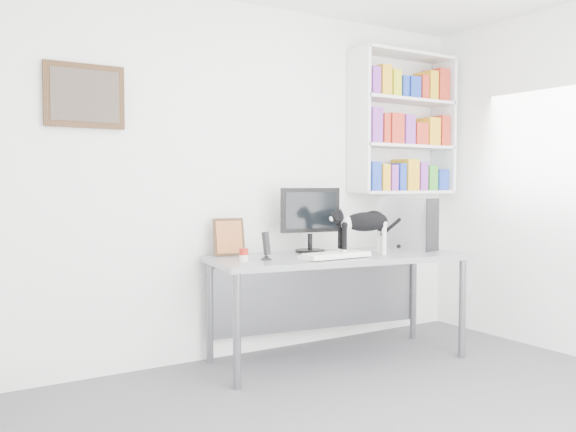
{
  "coord_description": "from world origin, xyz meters",
  "views": [
    {
      "loc": [
        -2.31,
        -2.16,
        1.32
      ],
      "look_at": [
        0.0,
        1.53,
        1.09
      ],
      "focal_mm": 38.0,
      "sensor_mm": 36.0,
      "label": 1
    }
  ],
  "objects_px": {
    "keyboard": "(335,255)",
    "leaning_print": "(229,236)",
    "bookshelf": "(404,124)",
    "monitor": "(310,220)",
    "cat": "(364,233)",
    "pc_tower": "(409,224)",
    "desk": "(338,308)",
    "soup_can": "(244,255)",
    "speaker": "(266,245)"
  },
  "relations": [
    {
      "from": "bookshelf",
      "to": "monitor",
      "type": "bearing_deg",
      "value": -172.7
    },
    {
      "from": "desk",
      "to": "keyboard",
      "type": "bearing_deg",
      "value": -124.48
    },
    {
      "from": "pc_tower",
      "to": "leaning_print",
      "type": "distance_m",
      "value": 1.46
    },
    {
      "from": "desk",
      "to": "pc_tower",
      "type": "distance_m",
      "value": 0.92
    },
    {
      "from": "speaker",
      "to": "bookshelf",
      "type": "bearing_deg",
      "value": -3.01
    },
    {
      "from": "keyboard",
      "to": "bookshelf",
      "type": "bearing_deg",
      "value": 23.21
    },
    {
      "from": "bookshelf",
      "to": "leaning_print",
      "type": "relative_size",
      "value": 4.34
    },
    {
      "from": "keyboard",
      "to": "leaning_print",
      "type": "distance_m",
      "value": 0.79
    },
    {
      "from": "monitor",
      "to": "pc_tower",
      "type": "height_order",
      "value": "monitor"
    },
    {
      "from": "speaker",
      "to": "cat",
      "type": "relative_size",
      "value": 0.37
    },
    {
      "from": "bookshelf",
      "to": "soup_can",
      "type": "distance_m",
      "value": 2.09
    },
    {
      "from": "speaker",
      "to": "leaning_print",
      "type": "height_order",
      "value": "leaning_print"
    },
    {
      "from": "monitor",
      "to": "leaning_print",
      "type": "xyz_separation_m",
      "value": [
        -0.63,
        0.14,
        -0.11
      ]
    },
    {
      "from": "desk",
      "to": "soup_can",
      "type": "bearing_deg",
      "value": -172.27
    },
    {
      "from": "desk",
      "to": "speaker",
      "type": "bearing_deg",
      "value": -173.35
    },
    {
      "from": "pc_tower",
      "to": "speaker",
      "type": "bearing_deg",
      "value": 165.16
    },
    {
      "from": "keyboard",
      "to": "speaker",
      "type": "xyz_separation_m",
      "value": [
        -0.46,
        0.17,
        0.08
      ]
    },
    {
      "from": "bookshelf",
      "to": "speaker",
      "type": "bearing_deg",
      "value": -167.07
    },
    {
      "from": "leaning_print",
      "to": "speaker",
      "type": "bearing_deg",
      "value": -63.92
    },
    {
      "from": "keyboard",
      "to": "speaker",
      "type": "height_order",
      "value": "speaker"
    },
    {
      "from": "desk",
      "to": "keyboard",
      "type": "relative_size",
      "value": 3.68
    },
    {
      "from": "cat",
      "to": "soup_can",
      "type": "bearing_deg",
      "value": 178.44
    },
    {
      "from": "desk",
      "to": "soup_can",
      "type": "xyz_separation_m",
      "value": [
        -0.78,
        0.01,
        0.44
      ]
    },
    {
      "from": "bookshelf",
      "to": "cat",
      "type": "distance_m",
      "value": 1.35
    },
    {
      "from": "bookshelf",
      "to": "keyboard",
      "type": "xyz_separation_m",
      "value": [
        -1.14,
        -0.54,
        -1.04
      ]
    },
    {
      "from": "monitor",
      "to": "soup_can",
      "type": "height_order",
      "value": "monitor"
    },
    {
      "from": "soup_can",
      "to": "monitor",
      "type": "bearing_deg",
      "value": 18.7
    },
    {
      "from": "soup_can",
      "to": "leaning_print",
      "type": "bearing_deg",
      "value": 78.64
    },
    {
      "from": "keyboard",
      "to": "pc_tower",
      "type": "bearing_deg",
      "value": 6.18
    },
    {
      "from": "bookshelf",
      "to": "speaker",
      "type": "relative_size",
      "value": 6.08
    },
    {
      "from": "pc_tower",
      "to": "cat",
      "type": "distance_m",
      "value": 0.56
    },
    {
      "from": "speaker",
      "to": "leaning_print",
      "type": "relative_size",
      "value": 0.71
    },
    {
      "from": "bookshelf",
      "to": "leaning_print",
      "type": "distance_m",
      "value": 1.94
    },
    {
      "from": "keyboard",
      "to": "leaning_print",
      "type": "height_order",
      "value": "leaning_print"
    },
    {
      "from": "monitor",
      "to": "cat",
      "type": "relative_size",
      "value": 0.93
    },
    {
      "from": "cat",
      "to": "keyboard",
      "type": "bearing_deg",
      "value": -169.6
    },
    {
      "from": "desk",
      "to": "pc_tower",
      "type": "xyz_separation_m",
      "value": [
        0.69,
        -0.03,
        0.61
      ]
    },
    {
      "from": "speaker",
      "to": "cat",
      "type": "bearing_deg",
      "value": -27.87
    },
    {
      "from": "leaning_print",
      "to": "cat",
      "type": "height_order",
      "value": "cat"
    },
    {
      "from": "bookshelf",
      "to": "monitor",
      "type": "relative_size",
      "value": 2.44
    },
    {
      "from": "bookshelf",
      "to": "speaker",
      "type": "height_order",
      "value": "bookshelf"
    },
    {
      "from": "desk",
      "to": "soup_can",
      "type": "distance_m",
      "value": 0.9
    },
    {
      "from": "cat",
      "to": "desk",
      "type": "bearing_deg",
      "value": 142.92
    },
    {
      "from": "bookshelf",
      "to": "desk",
      "type": "height_order",
      "value": "bookshelf"
    },
    {
      "from": "bookshelf",
      "to": "soup_can",
      "type": "height_order",
      "value": "bookshelf"
    },
    {
      "from": "speaker",
      "to": "cat",
      "type": "distance_m",
      "value": 0.76
    },
    {
      "from": "monitor",
      "to": "pc_tower",
      "type": "relative_size",
      "value": 1.2
    },
    {
      "from": "desk",
      "to": "pc_tower",
      "type": "bearing_deg",
      "value": 6.28
    },
    {
      "from": "desk",
      "to": "cat",
      "type": "bearing_deg",
      "value": -35.96
    },
    {
      "from": "bookshelf",
      "to": "pc_tower",
      "type": "xyz_separation_m",
      "value": [
        -0.32,
        -0.42,
        -0.85
      ]
    }
  ]
}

